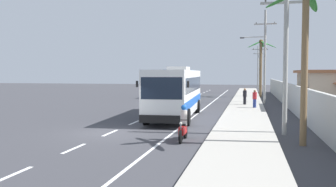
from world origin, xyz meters
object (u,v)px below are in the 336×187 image
object	(u,v)px
utility_pole_mid	(264,54)
utility_pole_distant	(258,66)
palm_nearest	(261,58)
coach_bus_far_lane	(180,81)
utility_pole_nearest	(286,51)
palm_second	(305,29)
utility_pole_far	(260,66)
pedestrian_midwalk	(255,98)
motorcycle_beside_bus	(183,126)
coach_bus_foreground	(176,91)
pedestrian_near_kerb	(245,96)

from	to	relation	value
utility_pole_mid	utility_pole_distant	world-z (taller)	utility_pole_mid
palm_nearest	coach_bus_far_lane	bearing A→B (deg)	-179.43
utility_pole_nearest	palm_second	size ratio (longest dim) A/B	1.16
coach_bus_far_lane	utility_pole_far	world-z (taller)	utility_pole_far
pedestrian_midwalk	utility_pole_nearest	bearing A→B (deg)	-66.97
motorcycle_beside_bus	utility_pole_distant	bearing A→B (deg)	85.64
palm_second	coach_bus_far_lane	bearing A→B (deg)	110.04
coach_bus_far_lane	utility_pole_distant	xyz separation A→B (m)	(10.85, 29.38, 2.54)
pedestrian_midwalk	palm_nearest	bearing A→B (deg)	103.96
motorcycle_beside_bus	utility_pole_nearest	distance (m)	6.50
coach_bus_foreground	utility_pole_nearest	xyz separation A→B (m)	(6.81, -5.76, 2.38)
motorcycle_beside_bus	pedestrian_midwalk	size ratio (longest dim) A/B	1.27
pedestrian_midwalk	palm_second	world-z (taller)	palm_second
utility_pole_far	palm_second	world-z (taller)	utility_pole_far
palm_second	utility_pole_far	bearing A→B (deg)	91.07
coach_bus_far_lane	utility_pole_nearest	size ratio (longest dim) A/B	1.44
motorcycle_beside_bus	utility_pole_far	size ratio (longest dim) A/B	0.24
pedestrian_near_kerb	utility_pole_distant	size ratio (longest dim) A/B	0.18
utility_pole_nearest	utility_pole_far	bearing A→B (deg)	90.36
motorcycle_beside_bus	pedestrian_midwalk	bearing A→B (deg)	77.58
pedestrian_near_kerb	utility_pole_mid	bearing A→B (deg)	31.89
pedestrian_midwalk	palm_nearest	xyz separation A→B (m)	(0.93, 15.98, 4.15)
pedestrian_midwalk	palm_nearest	world-z (taller)	palm_nearest
utility_pole_far	utility_pole_distant	size ratio (longest dim) A/B	0.93
motorcycle_beside_bus	palm_second	xyz separation A→B (m)	(5.26, 0.01, 4.34)
pedestrian_near_kerb	pedestrian_midwalk	size ratio (longest dim) A/B	1.01
coach_bus_foreground	motorcycle_beside_bus	world-z (taller)	coach_bus_foreground
coach_bus_foreground	utility_pole_mid	xyz separation A→B (m)	(6.47, 13.65, 3.22)
coach_bus_foreground	utility_pole_far	xyz separation A→B (m)	(6.56, 33.06, 2.39)
coach_bus_foreground	palm_nearest	distance (m)	24.28
pedestrian_near_kerb	utility_pole_nearest	distance (m)	16.50
utility_pole_far	palm_nearest	distance (m)	9.90
utility_pole_distant	palm_nearest	distance (m)	29.28
utility_pole_nearest	pedestrian_midwalk	bearing A→B (deg)	95.74
utility_pole_distant	palm_second	world-z (taller)	utility_pole_distant
coach_bus_foreground	utility_pole_distant	size ratio (longest dim) A/B	1.27
coach_bus_foreground	utility_pole_far	bearing A→B (deg)	78.77
palm_second	coach_bus_foreground	bearing A→B (deg)	131.21
pedestrian_midwalk	utility_pole_far	world-z (taller)	utility_pole_far
coach_bus_far_lane	utility_pole_nearest	distance (m)	30.94
utility_pole_mid	palm_nearest	size ratio (longest dim) A/B	1.28
palm_nearest	utility_pole_nearest	bearing A→B (deg)	-89.26
motorcycle_beside_bus	palm_nearest	xyz separation A→B (m)	(4.36, 31.57, 4.41)
coach_bus_far_lane	palm_nearest	distance (m)	11.01
palm_nearest	pedestrian_midwalk	bearing A→B (deg)	-93.32
coach_bus_far_lane	pedestrian_near_kerb	world-z (taller)	coach_bus_far_lane
pedestrian_midwalk	utility_pole_mid	bearing A→B (deg)	98.76
coach_bus_foreground	pedestrian_near_kerb	bearing A→B (deg)	65.71
palm_nearest	motorcycle_beside_bus	bearing A→B (deg)	-97.86
pedestrian_near_kerb	utility_pole_nearest	bearing A→B (deg)	-111.86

